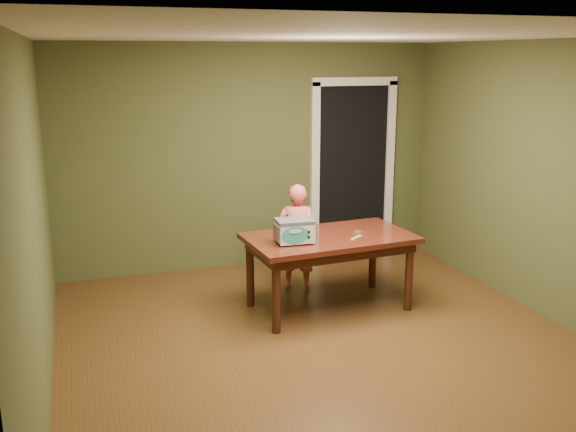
{
  "coord_description": "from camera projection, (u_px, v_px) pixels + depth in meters",
  "views": [
    {
      "loc": [
        -1.95,
        -4.67,
        2.45
      ],
      "look_at": [
        -0.04,
        1.0,
        0.95
      ],
      "focal_mm": 40.0,
      "sensor_mm": 36.0,
      "label": 1
    }
  ],
  "objects": [
    {
      "name": "room_shell",
      "position": [
        333.0,
        152.0,
        5.07
      ],
      "size": [
        4.52,
        5.02,
        2.61
      ],
      "color": "#464927",
      "rests_on": "ground"
    },
    {
      "name": "spatula",
      "position": [
        356.0,
        237.0,
        6.15
      ],
      "size": [
        0.16,
        0.13,
        0.01
      ],
      "primitive_type": "cube",
      "rotation": [
        0.0,
        0.0,
        0.64
      ],
      "color": "#EDC467",
      "rests_on": "dining_table"
    },
    {
      "name": "floor",
      "position": [
        329.0,
        350.0,
        5.49
      ],
      "size": [
        5.0,
        5.0,
        0.0
      ],
      "primitive_type": "plane",
      "color": "#523517",
      "rests_on": "ground"
    },
    {
      "name": "child",
      "position": [
        297.0,
        237.0,
        6.8
      ],
      "size": [
        0.5,
        0.43,
        1.15
      ],
      "primitive_type": "imported",
      "rotation": [
        0.0,
        0.0,
        2.71
      ],
      "color": "#ED6361",
      "rests_on": "floor"
    },
    {
      "name": "doorway",
      "position": [
        343.0,
        168.0,
        8.19
      ],
      "size": [
        1.1,
        0.66,
        2.25
      ],
      "color": "black",
      "rests_on": "ground"
    },
    {
      "name": "baking_pan",
      "position": [
        359.0,
        232.0,
        6.3
      ],
      "size": [
        0.1,
        0.1,
        0.02
      ],
      "color": "silver",
      "rests_on": "dining_table"
    },
    {
      "name": "dining_table",
      "position": [
        329.0,
        245.0,
        6.25
      ],
      "size": [
        1.66,
        1.01,
        0.75
      ],
      "rotation": [
        0.0,
        0.0,
        0.07
      ],
      "color": "#3D1A0E",
      "rests_on": "floor"
    },
    {
      "name": "toy_oven",
      "position": [
        295.0,
        230.0,
        5.96
      ],
      "size": [
        0.38,
        0.27,
        0.22
      ],
      "rotation": [
        0.0,
        0.0,
        -0.06
      ],
      "color": "#4C4F54",
      "rests_on": "dining_table"
    }
  ]
}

